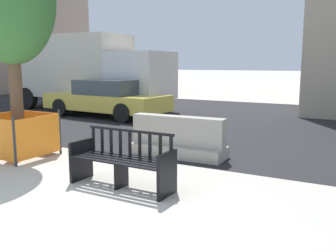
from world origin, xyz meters
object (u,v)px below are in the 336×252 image
construction_fence (19,134)px  car_taxi_near (107,98)px  delivery_truck (88,69)px  jersey_barrier_centre (178,140)px  street_bench (122,162)px

construction_fence → car_taxi_near: size_ratio=0.25×
car_taxi_near → delivery_truck: bearing=146.7°
construction_fence → delivery_truck: bearing=120.5°
delivery_truck → construction_fence: bearing=-59.5°
construction_fence → delivery_truck: size_ratio=0.18×
jersey_barrier_centre → delivery_truck: 8.82m
jersey_barrier_centre → construction_fence: 3.29m
street_bench → jersey_barrier_centre: bearing=93.9°
jersey_barrier_centre → construction_fence: (-2.87, -1.60, 0.13)m
jersey_barrier_centre → construction_fence: construction_fence is taller
street_bench → construction_fence: size_ratio=1.42×
jersey_barrier_centre → delivery_truck: delivery_truck is taller
construction_fence → delivery_truck: 8.09m
street_bench → car_taxi_near: car_taxi_near is taller
car_taxi_near → delivery_truck: delivery_truck is taller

